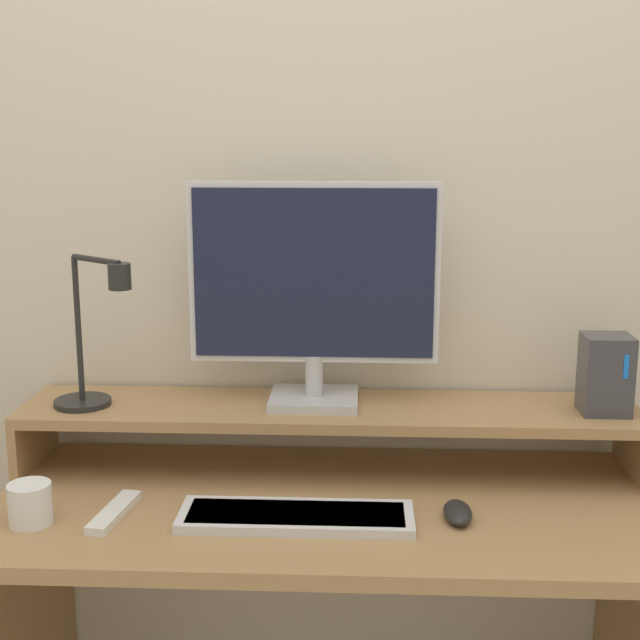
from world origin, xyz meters
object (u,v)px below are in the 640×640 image
(desk_lamp, at_px, (93,348))
(mug, at_px, (30,504))
(remote_control, at_px, (114,512))
(keyboard, at_px, (296,516))
(monitor, at_px, (314,286))
(mouse, at_px, (458,512))
(router_dock, at_px, (606,374))

(desk_lamp, relative_size, mug, 4.06)
(remote_control, height_order, mug, mug)
(keyboard, bearing_deg, remote_control, 179.02)
(mug, bearing_deg, remote_control, 14.27)
(monitor, bearing_deg, remote_control, -142.32)
(keyboard, bearing_deg, mug, -176.37)
(remote_control, bearing_deg, mouse, 1.57)
(mouse, relative_size, mug, 1.28)
(desk_lamp, height_order, mug, desk_lamp)
(monitor, distance_m, remote_control, 0.58)
(desk_lamp, height_order, router_dock, desk_lamp)
(desk_lamp, bearing_deg, mug, -102.59)
(monitor, bearing_deg, mouse, -42.82)
(remote_control, bearing_deg, monitor, 37.68)
(keyboard, height_order, mouse, mouse)
(monitor, distance_m, desk_lamp, 0.46)
(monitor, xyz_separation_m, mug, (-0.49, -0.31, -0.34))
(mouse, bearing_deg, monitor, 137.18)
(remote_control, xyz_separation_m, mug, (-0.14, -0.04, 0.03))
(desk_lamp, xyz_separation_m, router_dock, (1.02, 0.03, -0.05))
(monitor, xyz_separation_m, router_dock, (0.58, -0.04, -0.17))
(desk_lamp, xyz_separation_m, keyboard, (0.42, -0.21, -0.25))
(remote_control, bearing_deg, desk_lamp, 112.70)
(monitor, distance_m, keyboard, 0.46)
(desk_lamp, xyz_separation_m, remote_control, (0.09, -0.21, -0.26))
(desk_lamp, height_order, remote_control, desk_lamp)
(router_dock, height_order, mug, router_dock)
(router_dock, xyz_separation_m, remote_control, (-0.93, -0.24, -0.21))
(router_dock, xyz_separation_m, mug, (-1.07, -0.27, -0.18))
(desk_lamp, bearing_deg, remote_control, -67.30)
(router_dock, height_order, mouse, router_dock)
(router_dock, bearing_deg, monitor, 176.53)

